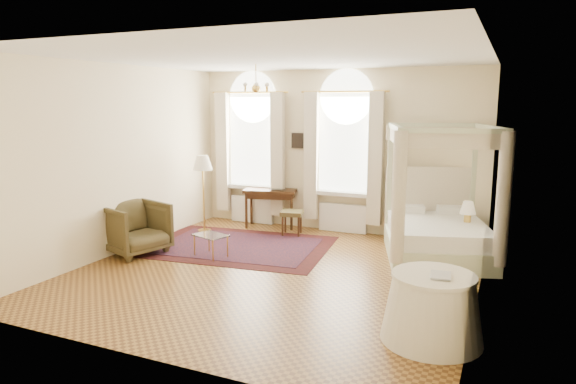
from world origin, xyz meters
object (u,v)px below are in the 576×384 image
object	(u,v)px
stool	(292,215)
floor_lamp	(203,167)
nightstand	(468,240)
armchair	(135,228)
side_table	(432,308)
writing_desk	(271,195)
canopy_bed	(438,228)
coffee_table	(211,237)

from	to	relation	value
stool	floor_lamp	size ratio (longest dim) A/B	0.33
stool	floor_lamp	distance (m)	2.07
nightstand	armchair	bearing A→B (deg)	-157.77
nightstand	floor_lamp	xyz separation A→B (m)	(-5.16, -0.38, 1.06)
side_table	nightstand	bearing A→B (deg)	88.56
writing_desk	floor_lamp	world-z (taller)	floor_lamp
writing_desk	stool	bearing A→B (deg)	-32.02
canopy_bed	armchair	bearing A→B (deg)	-159.04
armchair	coffee_table	xyz separation A→B (m)	(1.33, 0.35, -0.10)
writing_desk	armchair	size ratio (longest dim) A/B	1.21
canopy_bed	nightstand	bearing A→B (deg)	33.87
coffee_table	floor_lamp	world-z (taller)	floor_lamp
nightstand	armchair	xyz separation A→B (m)	(-5.40, -2.21, 0.16)
armchair	coffee_table	distance (m)	1.38
nightstand	canopy_bed	bearing A→B (deg)	-146.13
floor_lamp	nightstand	bearing A→B (deg)	4.21
nightstand	coffee_table	distance (m)	4.47
canopy_bed	floor_lamp	distance (m)	4.75
canopy_bed	nightstand	distance (m)	0.62
coffee_table	writing_desk	bearing A→B (deg)	89.63
canopy_bed	floor_lamp	size ratio (longest dim) A/B	1.57
armchair	stool	bearing A→B (deg)	-24.29
side_table	canopy_bed	bearing A→B (deg)	96.89
canopy_bed	nightstand	world-z (taller)	canopy_bed
coffee_table	floor_lamp	bearing A→B (deg)	126.52
floor_lamp	side_table	size ratio (longest dim) A/B	1.39
stool	floor_lamp	world-z (taller)	floor_lamp
armchair	canopy_bed	bearing A→B (deg)	-51.93
coffee_table	stool	bearing A→B (deg)	70.45
coffee_table	canopy_bed	bearing A→B (deg)	23.11
side_table	armchair	bearing A→B (deg)	165.83
floor_lamp	stool	bearing A→B (deg)	14.74
armchair	floor_lamp	distance (m)	2.05
canopy_bed	armchair	world-z (taller)	canopy_bed
writing_desk	coffee_table	xyz separation A→B (m)	(-0.02, -2.36, -0.35)
stool	armchair	xyz separation A→B (m)	(-2.02, -2.29, 0.04)
writing_desk	armchair	xyz separation A→B (m)	(-1.35, -2.72, -0.25)
canopy_bed	stool	size ratio (longest dim) A/B	4.77
armchair	floor_lamp	size ratio (longest dim) A/B	0.63
armchair	nightstand	bearing A→B (deg)	-50.67
nightstand	side_table	size ratio (longest dim) A/B	0.51
nightstand	side_table	distance (m)	3.55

